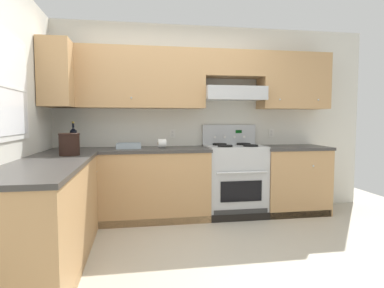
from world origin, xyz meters
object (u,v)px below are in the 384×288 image
object	(u,v)px
wine_bottle	(73,138)
bowl	(129,147)
stove	(234,179)
paper_towel_roll	(162,143)
bucket	(69,144)

from	to	relation	value
wine_bottle	bowl	distance (m)	0.68
stove	wine_bottle	world-z (taller)	wine_bottle
stove	paper_towel_roll	size ratio (longest dim) A/B	10.52
stove	bowl	world-z (taller)	stove
bowl	stove	bearing A→B (deg)	-2.06
stove	bowl	xyz separation A→B (m)	(-1.38, 0.05, 0.45)
wine_bottle	bowl	xyz separation A→B (m)	(0.67, -0.01, -0.12)
bucket	paper_towel_roll	xyz separation A→B (m)	(1.00, 0.72, -0.06)
stove	wine_bottle	xyz separation A→B (m)	(-2.05, 0.05, 0.57)
wine_bottle	bowl	bearing A→B (deg)	-0.43
bucket	paper_towel_roll	size ratio (longest dim) A/B	1.98
paper_towel_roll	wine_bottle	bearing A→B (deg)	179.06
bowl	bucket	distance (m)	0.94
wine_bottle	paper_towel_roll	xyz separation A→B (m)	(1.09, -0.02, -0.08)
paper_towel_roll	bucket	bearing A→B (deg)	-144.16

